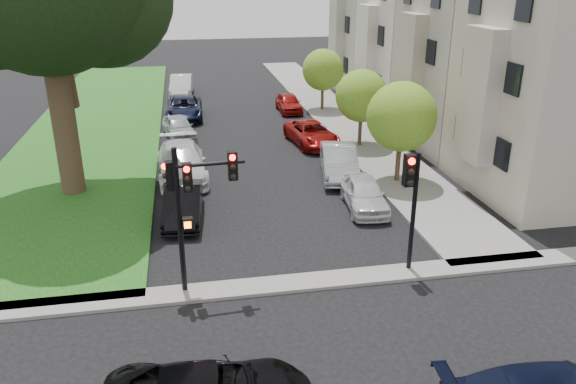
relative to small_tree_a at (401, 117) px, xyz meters
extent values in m
plane|color=black|center=(-6.20, -10.18, -3.18)|extent=(140.00, 140.00, 0.00)
cube|color=#1E4610|center=(-15.20, 13.82, -3.12)|extent=(8.00, 44.00, 0.12)
cube|color=gray|center=(0.55, 13.82, -3.12)|extent=(3.50, 44.00, 0.12)
cube|color=gray|center=(-6.20, -8.18, -3.12)|extent=(60.00, 1.00, 0.12)
cube|color=#B7B5B1|center=(6.30, -2.18, 1.82)|extent=(7.00, 7.40, 10.00)
cube|color=#B7B5B1|center=(2.45, -2.18, 1.32)|extent=(0.70, 2.20, 5.50)
cube|color=black|center=(2.75, -2.18, 2.32)|extent=(0.08, 3.60, 6.00)
cube|color=tan|center=(6.30, 5.32, 1.82)|extent=(7.00, 7.40, 10.00)
cube|color=tan|center=(2.45, 5.32, 1.32)|extent=(0.70, 2.20, 5.50)
cube|color=black|center=(2.75, 5.32, 2.32)|extent=(0.08, 3.60, 6.00)
cube|color=beige|center=(6.30, 12.82, 1.82)|extent=(7.00, 7.40, 10.00)
cube|color=beige|center=(2.45, 12.82, 1.32)|extent=(0.70, 2.20, 5.50)
cube|color=black|center=(2.75, 12.82, 2.32)|extent=(0.08, 3.60, 6.00)
cube|color=#AFACA2|center=(6.30, 20.32, 1.82)|extent=(7.00, 7.40, 10.00)
cube|color=#AFACA2|center=(2.45, 20.32, 1.32)|extent=(0.70, 2.20, 5.50)
cube|color=black|center=(2.75, 20.32, 2.32)|extent=(0.08, 3.60, 6.00)
cylinder|color=#483121|center=(-14.74, 1.35, 0.53)|extent=(1.02, 1.02, 7.42)
cylinder|color=#483121|center=(0.00, 0.00, -2.04)|extent=(0.23, 0.23, 2.27)
sphere|color=#5D851D|center=(0.00, 0.00, 0.01)|extent=(3.18, 3.18, 3.18)
cylinder|color=#483121|center=(0.00, 5.87, -2.14)|extent=(0.21, 0.21, 2.07)
sphere|color=#5D851D|center=(0.00, 5.87, -0.27)|extent=(2.90, 2.90, 2.90)
cylinder|color=#483121|center=(0.00, 14.69, -2.15)|extent=(0.21, 0.21, 2.05)
sphere|color=#5D851D|center=(0.00, 14.69, -0.31)|extent=(2.87, 2.87, 2.87)
cylinder|color=black|center=(-10.00, -7.98, -0.82)|extent=(0.17, 0.17, 4.72)
cylinder|color=black|center=(-9.00, -7.98, 1.00)|extent=(2.00, 0.23, 0.11)
cube|color=black|center=(-9.68, -7.98, 0.64)|extent=(0.29, 0.25, 0.86)
cube|color=black|center=(-8.37, -7.98, 0.91)|extent=(0.29, 0.25, 0.86)
cube|color=black|center=(-10.18, -7.76, 0.64)|extent=(0.25, 0.29, 0.86)
sphere|color=#FF0C05|center=(-9.68, -8.12, 0.93)|extent=(0.18, 0.18, 0.18)
sphere|color=black|center=(-9.68, -8.12, 0.35)|extent=(0.18, 0.18, 0.18)
cube|color=black|center=(-9.77, -7.98, -0.82)|extent=(0.33, 0.25, 0.35)
cube|color=#FF5905|center=(-9.77, -8.11, -0.82)|extent=(0.20, 0.03, 0.20)
cylinder|color=black|center=(-2.62, -7.98, -1.11)|extent=(0.16, 0.16, 4.13)
cube|color=black|center=(-2.89, -7.98, 0.41)|extent=(0.34, 0.30, 1.03)
sphere|color=#FF0C05|center=(-2.89, -8.15, 0.75)|extent=(0.22, 0.22, 0.22)
imported|color=silver|center=(-2.48, -2.66, -2.52)|extent=(1.91, 4.00, 1.32)
imported|color=#999BA0|center=(-2.48, 1.30, -2.42)|extent=(2.43, 4.84, 1.52)
imported|color=maroon|center=(-2.59, 6.72, -2.53)|extent=(2.76, 4.91, 1.29)
imported|color=maroon|center=(-2.40, 14.77, -2.54)|extent=(1.54, 3.76, 1.28)
imported|color=black|center=(-9.95, -2.42, -2.50)|extent=(1.73, 4.20, 1.35)
imported|color=silver|center=(-9.94, 2.49, -2.38)|extent=(2.46, 5.57, 1.59)
imported|color=#999BA0|center=(-10.05, 9.57, -2.52)|extent=(2.24, 4.06, 1.31)
imported|color=black|center=(-9.63, 14.17, -2.47)|extent=(2.49, 5.14, 1.41)
imported|color=silver|center=(-9.74, 21.82, -2.40)|extent=(1.93, 4.81, 1.55)
camera|label=1|loc=(-9.63, -23.43, 6.25)|focal=35.00mm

